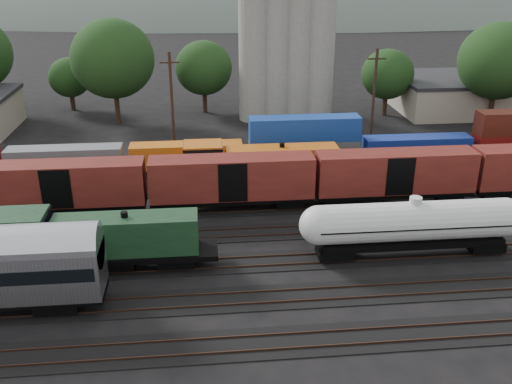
{
  "coord_description": "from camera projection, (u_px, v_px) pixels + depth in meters",
  "views": [
    {
      "loc": [
        -8.65,
        -43.57,
        22.4
      ],
      "look_at": [
        -4.15,
        2.0,
        3.0
      ],
      "focal_mm": 40.0,
      "sensor_mm": 36.0,
      "label": 1
    }
  ],
  "objects": [
    {
      "name": "ground",
      "position": [
        306.0,
        231.0,
        49.45
      ],
      "size": [
        600.0,
        600.0,
        0.0
      ],
      "primitive_type": "plane",
      "color": "black"
    },
    {
      "name": "tracks",
      "position": [
        306.0,
        230.0,
        49.43
      ],
      "size": [
        180.0,
        33.2,
        0.2
      ],
      "color": "black",
      "rests_on": "ground"
    },
    {
      "name": "green_locomotive",
      "position": [
        84.0,
        240.0,
        42.22
      ],
      "size": [
        17.8,
        3.14,
        4.71
      ],
      "color": "black",
      "rests_on": "ground"
    },
    {
      "name": "tank_car_a",
      "position": [
        413.0,
        223.0,
        44.45
      ],
      "size": [
        18.02,
        3.23,
        4.72
      ],
      "color": "silver",
      "rests_on": "ground"
    },
    {
      "name": "orange_locomotive",
      "position": [
        250.0,
        164.0,
        57.21
      ],
      "size": [
        18.75,
        3.13,
        4.69
      ],
      "color": "black",
      "rests_on": "ground"
    },
    {
      "name": "boxcar_string",
      "position": [
        315.0,
        176.0,
        52.96
      ],
      "size": [
        153.6,
        2.9,
        4.2
      ],
      "color": "black",
      "rests_on": "ground"
    },
    {
      "name": "container_wall",
      "position": [
        268.0,
        149.0,
        62.09
      ],
      "size": [
        165.6,
        2.6,
        5.8
      ],
      "color": "black",
      "rests_on": "ground"
    },
    {
      "name": "grain_silo",
      "position": [
        286.0,
        39.0,
        78.34
      ],
      "size": [
        13.4,
        5.0,
        29.0
      ],
      "color": "gray",
      "rests_on": "ground"
    },
    {
      "name": "industrial_sheds",
      "position": [
        308.0,
        102.0,
        81.35
      ],
      "size": [
        119.38,
        17.26,
        5.1
      ],
      "color": "#9E937F",
      "rests_on": "ground"
    },
    {
      "name": "tree_band",
      "position": [
        299.0,
        63.0,
        81.71
      ],
      "size": [
        166.97,
        22.6,
        14.33
      ],
      "color": "black",
      "rests_on": "ground"
    },
    {
      "name": "utility_poles",
      "position": [
        274.0,
        100.0,
        67.18
      ],
      "size": [
        122.2,
        0.36,
        12.0
      ],
      "color": "black",
      "rests_on": "ground"
    },
    {
      "name": "distant_hills",
      "position": [
        261.0,
        40.0,
        297.87
      ],
      "size": [
        860.0,
        286.0,
        130.0
      ],
      "color": "#59665B",
      "rests_on": "ground"
    }
  ]
}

